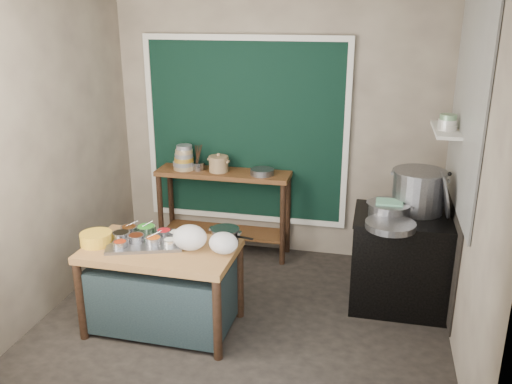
% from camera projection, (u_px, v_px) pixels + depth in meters
% --- Properties ---
extents(floor, '(3.50, 3.00, 0.02)m').
position_uv_depth(floor, '(245.00, 318.00, 4.84)').
color(floor, '#2E2823').
rests_on(floor, ground).
extents(back_wall, '(3.50, 0.02, 2.80)m').
position_uv_depth(back_wall, '(278.00, 128.00, 5.77)').
color(back_wall, gray).
rests_on(back_wall, floor).
extents(left_wall, '(0.02, 3.00, 2.80)m').
position_uv_depth(left_wall, '(49.00, 154.00, 4.75)').
color(left_wall, gray).
rests_on(left_wall, floor).
extents(right_wall, '(0.02, 3.00, 2.80)m').
position_uv_depth(right_wall, '(474.00, 181.00, 4.01)').
color(right_wall, gray).
rests_on(right_wall, floor).
extents(curtain_panel, '(2.10, 0.02, 1.90)m').
position_uv_depth(curtain_panel, '(245.00, 132.00, 5.83)').
color(curtain_panel, black).
rests_on(curtain_panel, back_wall).
extents(curtain_frame, '(2.22, 0.03, 2.02)m').
position_uv_depth(curtain_frame, '(245.00, 132.00, 5.82)').
color(curtain_frame, beige).
rests_on(curtain_frame, back_wall).
extents(tile_panel, '(0.02, 1.70, 1.70)m').
position_uv_depth(tile_panel, '(467.00, 108.00, 4.38)').
color(tile_panel, '#B2B2AA').
rests_on(tile_panel, right_wall).
extents(soot_patch, '(0.01, 1.30, 1.30)m').
position_uv_depth(soot_patch, '(450.00, 234.00, 4.84)').
color(soot_patch, black).
rests_on(soot_patch, right_wall).
extents(wall_shelf, '(0.22, 0.70, 0.03)m').
position_uv_depth(wall_shelf, '(447.00, 130.00, 4.76)').
color(wall_shelf, beige).
rests_on(wall_shelf, right_wall).
extents(prep_table, '(1.26, 0.74, 0.75)m').
position_uv_depth(prep_table, '(163.00, 288.00, 4.57)').
color(prep_table, brown).
rests_on(prep_table, floor).
extents(back_counter, '(1.45, 0.40, 0.95)m').
position_uv_depth(back_counter, '(224.00, 212.00, 5.98)').
color(back_counter, brown).
rests_on(back_counter, floor).
extents(stove_block, '(0.90, 0.68, 0.85)m').
position_uv_depth(stove_block, '(403.00, 262.00, 4.92)').
color(stove_block, black).
rests_on(stove_block, floor).
extents(stove_top, '(0.92, 0.69, 0.03)m').
position_uv_depth(stove_top, '(407.00, 217.00, 4.78)').
color(stove_top, black).
rests_on(stove_top, stove_block).
extents(condiment_tray, '(0.73, 0.62, 0.03)m').
position_uv_depth(condiment_tray, '(146.00, 241.00, 4.53)').
color(condiment_tray, gray).
rests_on(condiment_tray, prep_table).
extents(condiment_bowls, '(0.57, 0.45, 0.07)m').
position_uv_depth(condiment_bowls, '(144.00, 235.00, 4.55)').
color(condiment_bowls, gray).
rests_on(condiment_bowls, condiment_tray).
extents(yellow_basin, '(0.30, 0.30, 0.10)m').
position_uv_depth(yellow_basin, '(96.00, 239.00, 4.50)').
color(yellow_basin, gold).
rests_on(yellow_basin, prep_table).
extents(saucepan, '(0.28, 0.28, 0.13)m').
position_uv_depth(saucepan, '(225.00, 236.00, 4.51)').
color(saucepan, gray).
rests_on(saucepan, prep_table).
extents(plastic_bag_a, '(0.31, 0.27, 0.21)m').
position_uv_depth(plastic_bag_a, '(190.00, 237.00, 4.38)').
color(plastic_bag_a, white).
rests_on(plastic_bag_a, prep_table).
extents(plastic_bag_b, '(0.26, 0.23, 0.18)m').
position_uv_depth(plastic_bag_b, '(223.00, 243.00, 4.32)').
color(plastic_bag_b, white).
rests_on(plastic_bag_b, prep_table).
extents(bowl_stack, '(0.24, 0.24, 0.27)m').
position_uv_depth(bowl_stack, '(184.00, 159.00, 5.86)').
color(bowl_stack, tan).
rests_on(bowl_stack, back_counter).
extents(utensil_cup, '(0.18, 0.18, 0.09)m').
position_uv_depth(utensil_cup, '(198.00, 166.00, 5.86)').
color(utensil_cup, gray).
rests_on(utensil_cup, back_counter).
extents(ceramic_crock, '(0.28, 0.28, 0.15)m').
position_uv_depth(ceramic_crock, '(219.00, 165.00, 5.79)').
color(ceramic_crock, '#967351').
rests_on(ceramic_crock, back_counter).
extents(wide_bowl, '(0.25, 0.25, 0.06)m').
position_uv_depth(wide_bowl, '(262.00, 172.00, 5.69)').
color(wide_bowl, gray).
rests_on(wide_bowl, back_counter).
extents(stock_pot, '(0.60, 0.60, 0.38)m').
position_uv_depth(stock_pot, '(418.00, 191.00, 4.82)').
color(stock_pot, gray).
rests_on(stock_pot, stove_top).
extents(pot_lid, '(0.12, 0.42, 0.41)m').
position_uv_depth(pot_lid, '(445.00, 195.00, 4.68)').
color(pot_lid, gray).
rests_on(pot_lid, stove_top).
extents(steamer, '(0.48, 0.48, 0.12)m').
position_uv_depth(steamer, '(389.00, 210.00, 4.74)').
color(steamer, gray).
rests_on(steamer, stove_top).
extents(green_cloth, '(0.23, 0.18, 0.02)m').
position_uv_depth(green_cloth, '(389.00, 202.00, 4.72)').
color(green_cloth, '#68AD86').
rests_on(green_cloth, steamer).
extents(shallow_pan, '(0.45, 0.45, 0.05)m').
position_uv_depth(shallow_pan, '(390.00, 225.00, 4.49)').
color(shallow_pan, gray).
rests_on(shallow_pan, stove_top).
extents(shelf_bowl_stack, '(0.17, 0.17, 0.13)m').
position_uv_depth(shelf_bowl_stack, '(448.00, 123.00, 4.68)').
color(shelf_bowl_stack, silver).
rests_on(shelf_bowl_stack, wall_shelf).
extents(shelf_bowl_green, '(0.13, 0.13, 0.04)m').
position_uv_depth(shelf_bowl_green, '(445.00, 122.00, 4.89)').
color(shelf_bowl_green, gray).
rests_on(shelf_bowl_green, wall_shelf).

